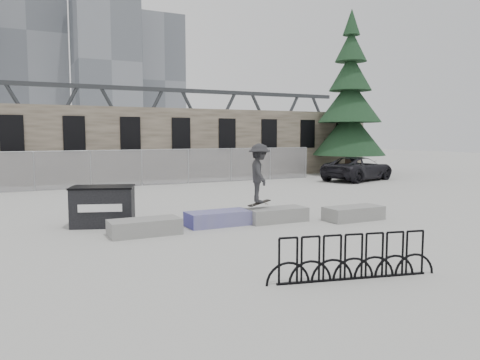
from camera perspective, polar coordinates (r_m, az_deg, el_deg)
name	(u,v)px	position (r m, az deg, el deg)	size (l,w,h in m)	color
ground	(244,224)	(15.01, 0.49, -5.35)	(120.00, 120.00, 0.00)	#A2A29E
stone_wall	(126,144)	(30.13, -13.75, 4.28)	(36.00, 2.58, 4.50)	brown
chainlink_fence	(142,167)	(26.55, -11.88, 1.54)	(22.06, 0.06, 2.02)	gray
planter_far_left	(145,226)	(13.59, -11.55, -5.55)	(2.00, 0.90, 0.45)	gray
planter_center_left	(218,218)	(14.69, -2.68, -4.61)	(2.00, 0.90, 0.45)	#343297
planter_center_right	(276,214)	(15.37, 4.44, -4.17)	(2.00, 0.90, 0.45)	gray
planter_offset	(354,213)	(16.07, 13.68, -3.89)	(2.00, 0.90, 0.45)	gray
dumpster	(103,206)	(15.18, -16.35, -3.04)	(2.17, 1.71, 1.25)	black
bike_rack	(353,258)	(9.54, 13.67, -9.17)	(3.51, 0.87, 0.90)	black
spruce_tree	(350,108)	(34.09, 13.23, 8.58)	(5.07, 5.07, 11.50)	#38281E
skyline_towers	(32,47)	(108.59, -24.01, 14.60)	(58.00, 28.00, 48.00)	slate
truss_bridge	(133,126)	(70.16, -12.88, 6.47)	(70.00, 3.00, 9.80)	#2D3033
suv	(358,169)	(30.02, 14.21, 1.37)	(2.45, 5.31, 1.48)	black
skateboarder	(259,173)	(15.08, 2.38, 0.85)	(1.06, 1.39, 2.02)	#272729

